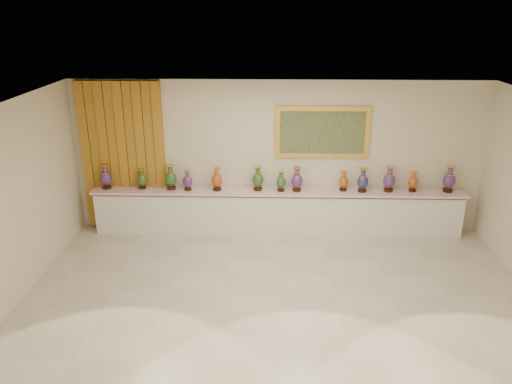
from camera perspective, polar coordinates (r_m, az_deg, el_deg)
ground at (r=8.12m, az=2.59°, el=-11.40°), size 8.00×8.00×0.00m
room at (r=9.97m, az=-11.49°, el=4.40°), size 8.00×8.00×8.00m
counter at (r=9.93m, az=2.45°, el=-2.27°), size 7.28×0.48×0.90m
vase_0 at (r=10.20m, az=-16.77°, el=1.55°), size 0.30×0.30×0.49m
vase_1 at (r=10.03m, az=-12.90°, el=1.36°), size 0.19×0.19×0.40m
vase_2 at (r=9.87m, az=-9.70°, el=1.53°), size 0.30×0.30×0.49m
vase_3 at (r=9.78m, az=-7.82°, el=1.25°), size 0.24×0.24×0.41m
vase_4 at (r=9.71m, az=-4.50°, el=1.37°), size 0.27×0.27×0.46m
vase_5 at (r=9.68m, az=0.22°, el=1.44°), size 0.26×0.26×0.48m
vase_6 at (r=9.65m, az=2.88°, el=1.13°), size 0.23×0.23×0.40m
vase_7 at (r=9.67m, az=4.70°, el=1.33°), size 0.22×0.22×0.48m
vase_8 at (r=9.82m, az=9.96°, el=1.16°), size 0.24×0.24×0.40m
vase_9 at (r=9.82m, az=12.11°, el=1.21°), size 0.28×0.28×0.47m
vase_10 at (r=9.96m, az=14.98°, el=1.31°), size 0.30×0.30×0.50m
vase_11 at (r=10.10m, az=17.53°, el=1.07°), size 0.23×0.23×0.41m
vase_12 at (r=10.29m, az=21.20°, el=1.26°), size 0.27×0.27×0.52m
label_card at (r=9.91m, az=-12.14°, el=0.11°), size 0.10×0.06×0.00m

